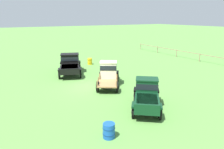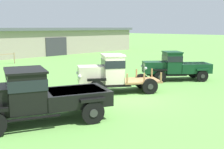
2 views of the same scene
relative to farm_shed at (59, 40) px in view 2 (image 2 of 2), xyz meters
The scene contains 5 objects.
ground_plane 29.28m from the farm_shed, 116.81° to the right, with size 240.00×240.00×0.00m, color #5B9342.
farm_shed is the anchor object (origin of this frame).
vintage_truck_foreground_near 32.05m from the farm_shed, 125.86° to the right, with size 5.91×3.88×2.16m.
vintage_truck_second_in_line 27.65m from the farm_shed, 118.17° to the right, with size 4.81×3.88×2.22m.
vintage_truck_midrow_center 25.87m from the farm_shed, 105.74° to the right, with size 4.62×4.15×2.05m.
Camera 2 is at (-10.92, -9.62, 3.75)m, focal length 45.00 mm.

